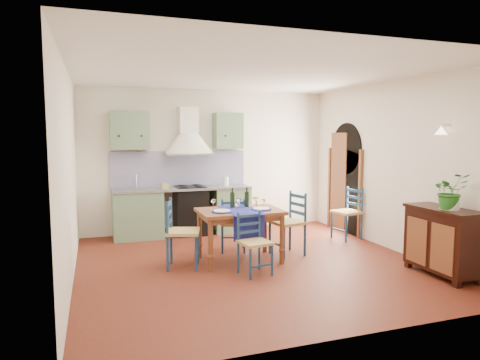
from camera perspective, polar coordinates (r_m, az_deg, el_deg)
name	(u,v)px	position (r m, az deg, el deg)	size (l,w,h in m)	color
floor	(252,263)	(6.52, 1.61, -11.06)	(5.00, 5.00, 0.00)	#4E1F10
back_wall	(188,180)	(8.35, -6.92, 0.02)	(5.00, 0.96, 2.80)	silver
right_wall	(383,169)	(7.72, 18.50, 1.42)	(0.26, 5.00, 2.80)	silver
left_wall	(69,176)	(5.87, -21.88, 0.55)	(0.04, 5.00, 2.80)	silver
ceiling	(253,72)	(6.30, 1.68, 14.15)	(5.00, 5.00, 0.01)	silver
dining_table	(240,216)	(6.48, 0.02, -4.79)	(1.25, 0.94, 1.11)	brown
chair_near	(254,243)	(5.94, 1.87, -8.35)	(0.46, 0.46, 0.85)	navy
chair_far	(233,224)	(7.07, -0.92, -5.86)	(0.51, 0.51, 0.89)	navy
chair_left	(181,232)	(6.26, -7.93, -6.95)	(0.58, 0.58, 1.00)	navy
chair_right	(289,223)	(6.91, 6.57, -5.67)	(0.54, 0.54, 1.00)	navy
chair_spare	(348,212)	(8.18, 14.22, -4.21)	(0.52, 0.52, 0.95)	navy
sideboard	(442,239)	(6.47, 25.38, -7.11)	(0.50, 1.05, 0.94)	black
potted_plant	(450,191)	(6.28, 26.22, -1.35)	(0.44, 0.38, 0.48)	#22671F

